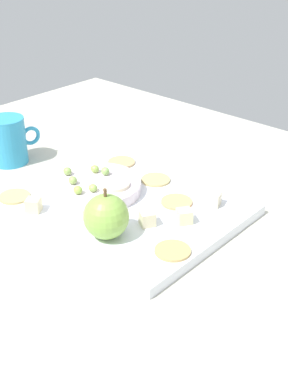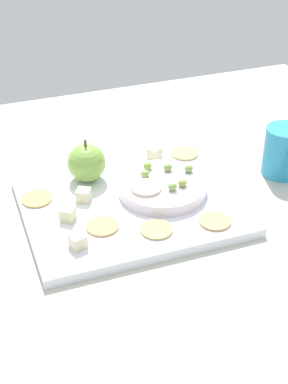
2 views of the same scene
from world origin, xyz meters
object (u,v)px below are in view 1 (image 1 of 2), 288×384
at_px(cheese_cube_3, 33,205).
at_px(cracker_0, 177,202).
at_px(serving_dish, 96,187).
at_px(cracker_3, 156,180).
at_px(grape_2, 73,180).
at_px(grape_3, 78,190).
at_px(cracker_2, 173,251).
at_px(cheese_cube_2, 147,219).
at_px(grape_4, 95,169).
at_px(apple_whole, 106,217).
at_px(cheese_cube_1, 213,199).
at_px(grape_1, 105,171).
at_px(cheese_cube_0, 184,216).
at_px(cup, 9,140).
at_px(cracker_1, 121,162).
at_px(platter, 125,207).
at_px(cracker_4, 15,197).
at_px(grape_5, 67,171).
at_px(grape_0, 93,188).
at_px(apple_slice_0, 115,184).

relative_size(cheese_cube_3, cracker_0, 0.42).
bearing_deg(serving_dish, cracker_3, -115.93).
bearing_deg(grape_2, grape_3, 152.15).
xyz_separation_m(serving_dish, cracker_2, (-0.21, 0.05, -0.01)).
height_order(cheese_cube_2, grape_4, grape_4).
height_order(apple_whole, cheese_cube_1, apple_whole).
xyz_separation_m(apple_whole, cracker_2, (-0.10, -0.04, -0.03)).
xyz_separation_m(serving_dish, cracker_3, (-0.05, -0.10, -0.01)).
distance_m(cheese_cube_1, cheese_cube_2, 0.13).
bearing_deg(grape_1, cheese_cube_0, 178.39).
bearing_deg(cracker_2, cup, -5.27).
bearing_deg(serving_dish, apple_whole, 143.14).
height_order(cheese_cube_0, grape_2, grape_2).
bearing_deg(cheese_cube_1, cracker_3, -0.87).
bearing_deg(cracker_1, cheese_cube_1, 176.67).
relative_size(cheese_cube_0, grape_1, 1.41).
bearing_deg(grape_3, cup, -9.33).
bearing_deg(grape_1, grape_4, 14.82).
xyz_separation_m(platter, cracker_2, (-0.15, 0.06, 0.01)).
bearing_deg(cracker_0, cheese_cube_2, 95.69).
xyz_separation_m(apple_whole, grape_1, (0.12, -0.11, -0.01)).
bearing_deg(cracker_3, cheese_cube_2, 125.77).
relative_size(cheese_cube_1, cracker_4, 0.42).
distance_m(cheese_cube_1, cracker_1, 0.23).
relative_size(cheese_cube_3, grape_5, 1.41).
xyz_separation_m(serving_dish, cracker_1, (0.05, -0.11, -0.01)).
height_order(cheese_cube_2, cheese_cube_3, same).
bearing_deg(grape_3, grape_2, -27.85).
xyz_separation_m(cracker_1, cracker_2, (-0.26, 0.16, 0.00)).
distance_m(serving_dish, apple_whole, 0.14).
xyz_separation_m(serving_dish, cracker_4, (0.09, 0.11, -0.01)).
distance_m(cracker_4, grape_2, 0.10).
distance_m(cheese_cube_1, grape_3, 0.23).
relative_size(cheese_cube_0, cracker_3, 0.42).
bearing_deg(cracker_3, cracker_4, 56.40).
bearing_deg(cracker_0, cheese_cube_0, 139.78).
height_order(cracker_0, grape_4, grape_4).
height_order(cheese_cube_1, cup, cup).
height_order(grape_1, grape_3, same).
bearing_deg(cheese_cube_3, cheese_cube_0, -146.02).
bearing_deg(cheese_cube_0, grape_0, 18.56).
bearing_deg(grape_5, grape_4, -126.22).
bearing_deg(apple_slice_0, cracker_3, -99.85).
xyz_separation_m(platter, grape_5, (0.12, 0.02, 0.04)).
relative_size(apple_whole, cheese_cube_1, 3.07).
distance_m(apple_whole, grape_2, 0.15).
relative_size(cracker_4, grape_3, 3.32).
height_order(cracker_1, cracker_2, same).
xyz_separation_m(cheese_cube_1, cup, (0.43, 0.11, 0.02)).
distance_m(apple_whole, cup, 0.37).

